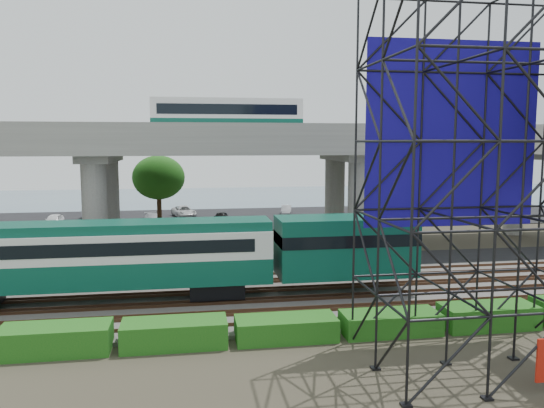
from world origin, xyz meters
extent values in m
plane|color=#474233|center=(0.00, 0.00, 0.00)|extent=(140.00, 140.00, 0.00)
cube|color=slate|center=(0.00, 2.00, 0.10)|extent=(90.00, 12.00, 0.20)
cube|color=black|center=(0.00, 10.50, 0.04)|extent=(90.00, 5.00, 0.08)
cube|color=black|center=(0.00, 34.00, 0.04)|extent=(90.00, 18.00, 0.08)
cube|color=#4A637A|center=(0.00, 56.00, 0.01)|extent=(140.00, 40.00, 0.03)
cube|color=#472D1E|center=(0.00, -2.72, 0.28)|extent=(90.00, 0.08, 0.16)
cube|color=#472D1E|center=(0.00, -1.28, 0.28)|extent=(90.00, 0.08, 0.16)
cube|color=#472D1E|center=(0.00, -0.72, 0.28)|extent=(90.00, 0.08, 0.16)
cube|color=#472D1E|center=(0.00, 0.72, 0.28)|extent=(90.00, 0.08, 0.16)
cube|color=#472D1E|center=(0.00, 1.28, 0.28)|extent=(90.00, 0.08, 0.16)
cube|color=#472D1E|center=(0.00, 2.72, 0.28)|extent=(90.00, 0.08, 0.16)
cube|color=#472D1E|center=(0.00, 3.28, 0.28)|extent=(90.00, 0.08, 0.16)
cube|color=#472D1E|center=(0.00, 4.72, 0.28)|extent=(90.00, 0.08, 0.16)
cube|color=#472D1E|center=(0.00, 5.28, 0.28)|extent=(90.00, 0.08, 0.16)
cube|color=#472D1E|center=(0.00, 6.72, 0.28)|extent=(90.00, 0.08, 0.16)
cube|color=black|center=(-1.80, 2.00, 0.81)|extent=(3.00, 2.20, 0.90)
cube|color=#0A4737|center=(-8.30, 2.00, 1.96)|extent=(19.00, 3.00, 1.40)
cube|color=silver|center=(-8.30, 2.00, 3.41)|extent=(19.00, 3.00, 1.50)
cube|color=#0A4737|center=(-8.30, 2.00, 4.41)|extent=(19.00, 2.60, 0.50)
cube|color=black|center=(-7.30, 2.00, 3.46)|extent=(15.00, 3.06, 0.70)
cube|color=#0A4737|center=(5.70, 2.00, 2.96)|extent=(8.00, 3.00, 3.40)
cube|color=#9E9B93|center=(0.00, 16.00, 8.60)|extent=(80.00, 12.00, 1.20)
cube|color=#9E9B93|center=(0.00, 10.25, 9.75)|extent=(80.00, 0.50, 1.10)
cube|color=#9E9B93|center=(0.00, 21.75, 9.75)|extent=(80.00, 0.50, 1.10)
cylinder|color=#9E9B93|center=(-10.00, 12.50, 4.00)|extent=(1.80, 1.80, 8.00)
cylinder|color=#9E9B93|center=(-10.00, 19.50, 4.00)|extent=(1.80, 1.80, 8.00)
cube|color=#9E9B93|center=(-10.00, 16.00, 7.70)|extent=(2.40, 9.00, 0.60)
cylinder|color=#9E9B93|center=(10.00, 12.50, 4.00)|extent=(1.80, 1.80, 8.00)
cylinder|color=#9E9B93|center=(10.00, 19.50, 4.00)|extent=(1.80, 1.80, 8.00)
cube|color=#9E9B93|center=(10.00, 16.00, 7.70)|extent=(2.40, 9.00, 0.60)
cylinder|color=#9E9B93|center=(28.00, 19.50, 4.00)|extent=(1.80, 1.80, 8.00)
cube|color=#9E9B93|center=(28.00, 16.00, 7.70)|extent=(2.40, 9.00, 0.60)
cube|color=black|center=(-0.05, 16.00, 9.55)|extent=(12.00, 2.50, 0.70)
cube|color=#0A4737|center=(-0.05, 16.00, 10.35)|extent=(12.00, 2.50, 0.90)
cube|color=silver|center=(-0.05, 16.00, 11.45)|extent=(12.00, 2.50, 1.30)
cube|color=black|center=(-0.05, 16.00, 11.50)|extent=(11.00, 2.56, 0.80)
cube|color=silver|center=(-0.05, 16.00, 12.25)|extent=(12.00, 2.40, 0.30)
cube|color=#160C8E|center=(8.42, -4.95, 9.30)|extent=(8.10, 0.08, 8.25)
cube|color=black|center=(8.42, -8.00, 0.04)|extent=(9.36, 6.36, 0.08)
cube|color=#135414|center=(-9.00, -4.30, 0.60)|extent=(4.60, 1.80, 1.20)
cube|color=#135414|center=(-4.00, -4.30, 0.58)|extent=(4.60, 1.80, 1.15)
cube|color=#135414|center=(1.00, -4.30, 0.52)|extent=(4.60, 1.80, 1.03)
cube|color=#135414|center=(6.00, -4.30, 0.51)|extent=(4.60, 1.80, 1.01)
cube|color=#135414|center=(11.00, -4.30, 0.56)|extent=(4.60, 1.80, 1.12)
cylinder|color=#382314|center=(14.00, 12.50, 2.40)|extent=(0.44, 0.44, 4.80)
ellipsoid|color=#135414|center=(14.00, 12.50, 5.60)|extent=(4.94, 4.94, 4.18)
cylinder|color=#382314|center=(-6.00, 24.00, 2.40)|extent=(0.44, 0.44, 4.80)
ellipsoid|color=#135414|center=(-6.00, 24.00, 5.60)|extent=(4.94, 4.94, 4.18)
imported|color=white|center=(-17.31, 31.00, 0.72)|extent=(1.56, 3.77, 1.28)
imported|color=#ADB0B5|center=(-14.78, 36.00, 0.64)|extent=(1.92, 3.58, 1.12)
imported|color=#9B9EA3|center=(-7.05, 31.00, 0.64)|extent=(2.41, 4.15, 1.13)
imported|color=#BABABA|center=(-3.79, 36.00, 0.72)|extent=(3.26, 5.03, 1.29)
imported|color=black|center=(0.27, 31.00, 0.66)|extent=(2.05, 3.61, 1.16)
imported|color=#97999E|center=(8.61, 36.00, 0.64)|extent=(1.87, 3.57, 1.12)
imported|color=white|center=(13.34, 31.00, 0.72)|extent=(2.67, 4.68, 1.28)
imported|color=#979A9E|center=(18.43, 36.00, 0.63)|extent=(2.34, 4.15, 1.10)
camera|label=1|loc=(-3.33, -27.22, 8.99)|focal=35.00mm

